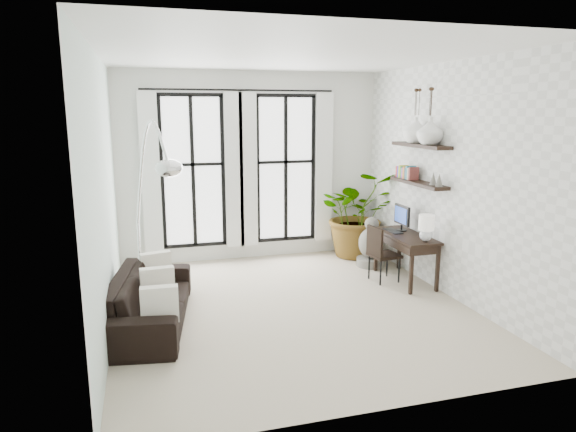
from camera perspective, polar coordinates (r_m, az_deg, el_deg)
name	(u,v)px	position (r m, az deg, el deg)	size (l,w,h in m)	color
floor	(292,307)	(6.88, 0.43, -10.11)	(5.00, 5.00, 0.00)	#C5B49C
ceiling	(292,55)	(6.42, 0.48, 17.47)	(5.00, 5.00, 0.00)	white
wall_left	(103,195)	(6.22, -19.88, 2.19)	(5.00, 5.00, 0.00)	silver
wall_right	(449,181)	(7.40, 17.45, 3.75)	(5.00, 5.00, 0.00)	white
wall_back	(251,167)	(8.87, -4.10, 5.46)	(4.50, 4.50, 0.00)	white
windows	(241,170)	(8.76, -5.28, 5.10)	(3.26, 0.13, 2.65)	white
wall_shelves	(418,167)	(7.83, 14.21, 5.27)	(0.25, 1.30, 0.60)	black
sofa	(150,299)	(6.49, -15.10, -8.93)	(2.13, 0.83, 0.62)	black
throw_pillows	(158,284)	(6.43, -14.30, -7.29)	(0.40, 1.52, 0.40)	white
plant	(358,213)	(9.13, 7.77, 0.29)	(1.39, 1.20, 1.54)	#2D7228
desk	(408,238)	(7.85, 13.14, -2.37)	(0.52, 1.23, 1.12)	black
desk_chair	(380,250)	(7.85, 10.20, -3.78)	(0.45, 0.45, 0.85)	black
arc_lamp	(151,166)	(6.61, -14.99, 5.38)	(0.75, 1.22, 2.45)	silver
buddha	(371,246)	(8.64, 9.21, -3.26)	(0.46, 0.46, 0.83)	slate
vase_a	(430,131)	(7.55, 15.52, 9.08)	(0.37, 0.37, 0.38)	white
vase_b	(416,130)	(7.89, 14.00, 9.24)	(0.37, 0.37, 0.38)	white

